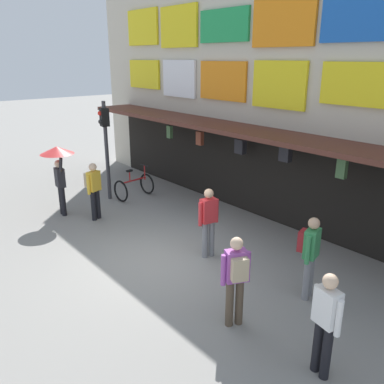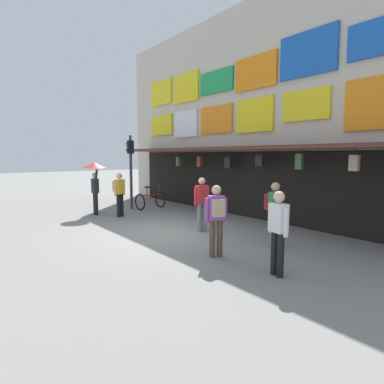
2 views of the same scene
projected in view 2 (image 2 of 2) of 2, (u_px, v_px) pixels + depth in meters
name	position (u px, v px, depth m)	size (l,w,h in m)	color
ground_plane	(164.00, 233.00, 10.01)	(80.00, 80.00, 0.00)	gray
shopfront	(266.00, 112.00, 12.33)	(18.00, 2.60, 8.00)	beige
traffic_light_near	(130.00, 160.00, 14.20)	(0.32, 0.35, 3.20)	#38383D
bicycle_parked	(150.00, 200.00, 14.46)	(0.84, 1.23, 1.05)	black
pedestrian_in_red	(119.00, 191.00, 12.57)	(0.44, 0.50, 1.68)	black
pedestrian_in_green	(217.00, 215.00, 7.57)	(0.45, 0.49, 1.68)	brown
pedestrian_in_black	(278.00, 229.00, 6.38)	(0.52, 0.29, 1.68)	black
pedestrian_in_purple	(274.00, 210.00, 8.39)	(0.42, 0.51, 1.68)	gray
pedestrian_in_white	(202.00, 201.00, 10.15)	(0.28, 0.52, 1.68)	gray
pedestrian_with_umbrella	(95.00, 173.00, 12.88)	(0.96, 0.96, 2.08)	black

